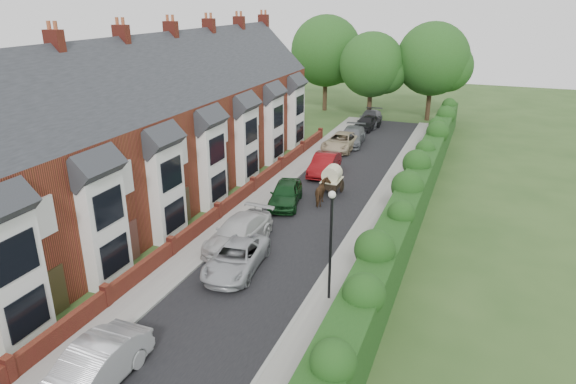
% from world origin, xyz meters
% --- Properties ---
extents(ground, '(140.00, 140.00, 0.00)m').
position_xyz_m(ground, '(0.00, 0.00, 0.00)').
color(ground, '#2D4C1E').
rests_on(ground, ground).
extents(road, '(6.00, 58.00, 0.02)m').
position_xyz_m(road, '(-0.50, 11.00, 0.01)').
color(road, black).
rests_on(road, ground).
extents(pavement_hedge_side, '(2.20, 58.00, 0.12)m').
position_xyz_m(pavement_hedge_side, '(3.60, 11.00, 0.06)').
color(pavement_hedge_side, gray).
rests_on(pavement_hedge_side, ground).
extents(pavement_house_side, '(1.70, 58.00, 0.12)m').
position_xyz_m(pavement_house_side, '(-4.35, 11.00, 0.06)').
color(pavement_house_side, gray).
rests_on(pavement_house_side, ground).
extents(kerb_hedge_side, '(0.18, 58.00, 0.13)m').
position_xyz_m(kerb_hedge_side, '(2.55, 11.00, 0.07)').
color(kerb_hedge_side, '#9A9A94').
rests_on(kerb_hedge_side, ground).
extents(kerb_house_side, '(0.18, 58.00, 0.13)m').
position_xyz_m(kerb_house_side, '(-3.55, 11.00, 0.07)').
color(kerb_house_side, '#9A9A94').
rests_on(kerb_house_side, ground).
extents(hedge, '(2.10, 58.00, 2.85)m').
position_xyz_m(hedge, '(5.40, 11.00, 1.60)').
color(hedge, '#163E13').
rests_on(hedge, ground).
extents(terrace_row, '(9.05, 40.50, 11.50)m').
position_xyz_m(terrace_row, '(-10.87, 9.98, 4.47)').
color(terrace_row, brown).
rests_on(terrace_row, ground).
extents(garden_wall_row, '(0.35, 40.35, 1.10)m').
position_xyz_m(garden_wall_row, '(-5.35, 10.00, 0.46)').
color(garden_wall_row, maroon).
rests_on(garden_wall_row, ground).
extents(lamppost, '(0.32, 0.32, 5.16)m').
position_xyz_m(lamppost, '(3.40, 4.00, 3.30)').
color(lamppost, black).
rests_on(lamppost, ground).
extents(tree_far_left, '(7.14, 6.80, 9.29)m').
position_xyz_m(tree_far_left, '(-2.65, 40.08, 5.71)').
color(tree_far_left, '#332316').
rests_on(tree_far_left, ground).
extents(tree_far_right, '(7.98, 7.60, 10.31)m').
position_xyz_m(tree_far_right, '(3.39, 42.08, 6.31)').
color(tree_far_right, '#332316').
rests_on(tree_far_right, ground).
extents(tree_far_back, '(8.40, 8.00, 10.82)m').
position_xyz_m(tree_far_back, '(-8.59, 43.08, 6.62)').
color(tree_far_back, '#332316').
rests_on(tree_far_back, ground).
extents(car_silver_a, '(1.70, 4.83, 1.59)m').
position_xyz_m(car_silver_a, '(-2.47, -4.20, 0.79)').
color(car_silver_a, silver).
rests_on(car_silver_a, ground).
extents(car_silver_b, '(2.75, 5.08, 1.35)m').
position_xyz_m(car_silver_b, '(-1.60, 4.93, 0.68)').
color(car_silver_b, '#ACAFB4').
rests_on(car_silver_b, ground).
extents(car_white, '(2.42, 5.36, 1.52)m').
position_xyz_m(car_white, '(-2.67, 7.35, 0.76)').
color(car_white, silver).
rests_on(car_white, ground).
extents(car_green, '(2.72, 4.77, 1.53)m').
position_xyz_m(car_green, '(-2.46, 13.69, 0.77)').
color(car_green, '#113917').
rests_on(car_green, ground).
extents(car_red, '(1.86, 4.74, 1.54)m').
position_xyz_m(car_red, '(-1.98, 20.50, 0.77)').
color(car_red, maroon).
rests_on(car_red, ground).
extents(car_beige, '(2.71, 5.41, 1.47)m').
position_xyz_m(car_beige, '(-2.57, 27.36, 0.73)').
color(car_beige, '#C3AF8D').
rests_on(car_beige, ground).
extents(car_grey, '(2.59, 5.38, 1.51)m').
position_xyz_m(car_grey, '(-2.19, 29.48, 0.75)').
color(car_grey, slate).
rests_on(car_grey, ground).
extents(car_black, '(2.40, 4.51, 1.46)m').
position_xyz_m(car_black, '(-2.12, 35.39, 0.73)').
color(car_black, black).
rests_on(car_black, ground).
extents(horse, '(1.19, 2.03, 1.61)m').
position_xyz_m(horse, '(-0.27, 14.64, 0.81)').
color(horse, '#4B301B').
rests_on(horse, ground).
extents(horse_cart, '(1.25, 2.77, 2.00)m').
position_xyz_m(horse_cart, '(-0.27, 16.70, 1.14)').
color(horse_cart, black).
rests_on(horse_cart, ground).
extents(car_extra_far, '(2.28, 5.17, 1.48)m').
position_xyz_m(car_extra_far, '(-2.30, 37.37, 0.74)').
color(car_extra_far, '#505157').
rests_on(car_extra_far, ground).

